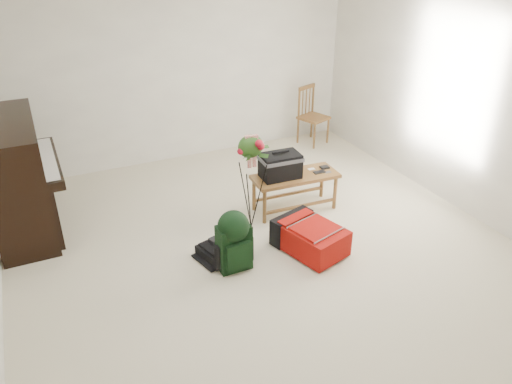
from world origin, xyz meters
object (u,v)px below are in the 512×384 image
red_suitcase (308,235)px  flower_stand (251,183)px  black_duffel (224,248)px  green_backpack (234,238)px  piano (19,179)px  bench (285,169)px  dining_chair (313,116)px

red_suitcase → flower_stand: flower_stand is taller
red_suitcase → black_duffel: bearing=146.6°
green_backpack → piano: bearing=135.9°
piano → green_backpack: 2.47m
red_suitcase → flower_stand: 0.82m
piano → green_backpack: size_ratio=2.37×
bench → dining_chair: dining_chair is taller
black_duffel → piano: bearing=126.1°
red_suitcase → bench: bearing=63.3°
green_backpack → flower_stand: bearing=52.6°
dining_chair → flower_stand: bearing=-154.8°
bench → dining_chair: (1.39, 1.71, -0.12)m
dining_chair → green_backpack: (-2.37, -2.50, -0.08)m
black_duffel → green_backpack: bearing=-103.0°
piano → green_backpack: (1.78, -1.68, -0.25)m
red_suitcase → green_backpack: size_ratio=1.30×
black_duffel → green_backpack: (0.01, -0.26, 0.28)m
black_duffel → flower_stand: (0.48, 0.37, 0.48)m
bench → flower_stand: (-0.51, -0.16, 0.01)m
bench → red_suitcase: bench is taller
dining_chair → red_suitcase: size_ratio=1.07×
black_duffel → red_suitcase: bearing=-32.5°
green_backpack → flower_stand: 0.81m
piano → black_duffel: (1.77, -1.43, -0.53)m
black_duffel → green_backpack: size_ratio=0.87×
dining_chair → red_suitcase: bearing=-141.1°
bench → flower_stand: size_ratio=0.90×
dining_chair → black_duffel: bearing=-156.1°
red_suitcase → black_duffel: 0.88m
bench → dining_chair: bearing=54.1°
bench → flower_stand: flower_stand is taller
green_backpack → flower_stand: size_ratio=0.56×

